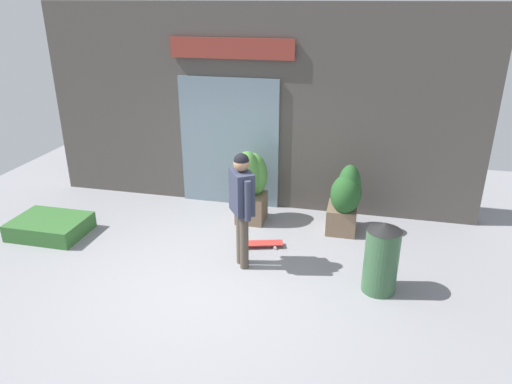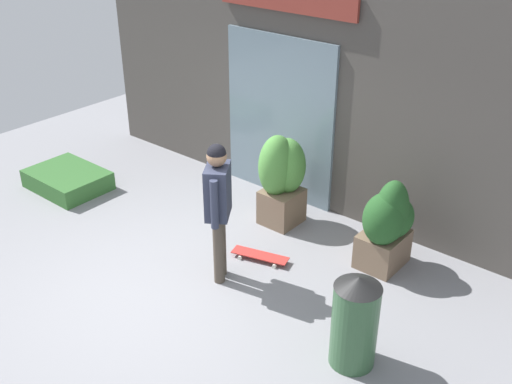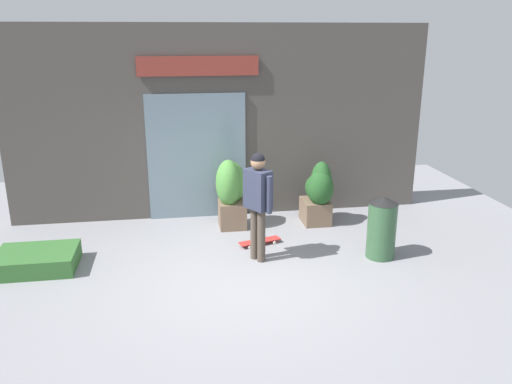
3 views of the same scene
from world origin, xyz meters
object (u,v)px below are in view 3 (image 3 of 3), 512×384
skateboard (260,241)px  trash_bin (382,227)px  planter_box_right (230,190)px  skateboarder (258,195)px  planter_box_left (319,192)px

skateboard → trash_bin: size_ratio=0.74×
skateboard → trash_bin: 2.08m
planter_box_right → skateboarder: bearing=-80.4°
planter_box_left → trash_bin: size_ratio=1.17×
skateboarder → planter_box_right: (-0.26, 1.55, -0.37)m
planter_box_left → trash_bin: planter_box_left is taller
planter_box_left → skateboarder: bearing=-133.9°
planter_box_left → planter_box_right: 1.69m
skateboarder → skateboard: bearing=43.5°
skateboarder → trash_bin: skateboarder is taller
planter_box_left → trash_bin: bearing=-71.0°
skateboard → trash_bin: (1.86, -0.81, 0.46)m
skateboard → planter_box_left: planter_box_left is taller
skateboard → planter_box_right: (-0.40, 0.95, 0.66)m
planter_box_right → trash_bin: 2.87m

